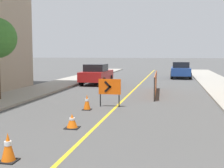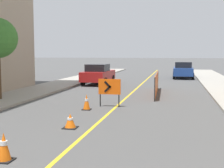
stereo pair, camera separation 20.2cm
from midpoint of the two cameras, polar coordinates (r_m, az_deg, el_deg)
lane_stripe at (r=22.57m, az=4.28°, el=-0.55°), size 0.12×45.73×0.01m
sidewalk_left at (r=24.01m, az=-10.16°, el=-0.11°), size 2.83×45.73×0.12m
sidewalk_right at (r=22.68m, az=19.59°, el=-0.69°), size 2.83×45.73×0.12m
traffic_cone_second at (r=7.61m, az=-19.21°, el=-10.90°), size 0.40×0.40×0.67m
traffic_cone_third at (r=10.37m, az=-7.87°, el=-6.75°), size 0.45×0.45×0.48m
traffic_cone_fourth at (r=13.56m, az=-5.03°, el=-3.33°), size 0.38×0.38×0.68m
arrow_barricade_primary at (r=14.21m, az=-0.85°, el=-0.68°), size 1.03×0.08×1.28m
safety_mesh_fence at (r=18.82m, az=7.66°, el=0.04°), size 0.23×5.93×1.23m
parked_car_curb_near at (r=24.48m, az=-3.09°, el=1.82°), size 1.94×4.33×1.59m
parked_car_curb_mid at (r=31.03m, az=12.28°, el=2.52°), size 1.94×4.32×1.59m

